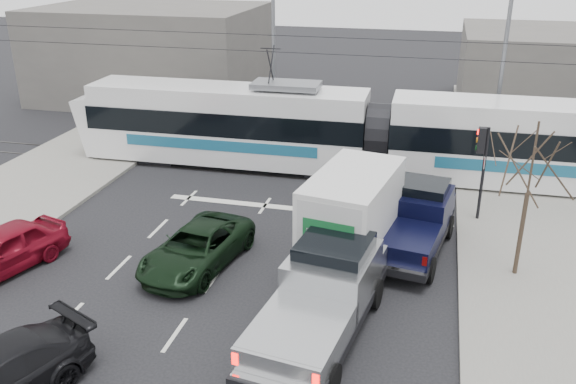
% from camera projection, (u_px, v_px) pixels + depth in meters
% --- Properties ---
extents(ground, '(120.00, 120.00, 0.00)m').
position_uv_depth(ground, '(265.00, 287.00, 18.96)').
color(ground, black).
rests_on(ground, ground).
extents(sidewalk_right, '(6.00, 60.00, 0.15)m').
position_uv_depth(sidewalk_right, '(575.00, 325.00, 16.94)').
color(sidewalk_right, gray).
rests_on(sidewalk_right, ground).
extents(rails, '(60.00, 1.60, 0.03)m').
position_uv_depth(rails, '(324.00, 175.00, 27.92)').
color(rails, '#33302D').
rests_on(rails, ground).
extents(building_left, '(14.00, 10.00, 6.00)m').
position_uv_depth(building_left, '(153.00, 53.00, 40.63)').
color(building_left, '#645F5A').
rests_on(building_left, ground).
extents(building_right, '(12.00, 10.00, 5.00)m').
position_uv_depth(building_right, '(563.00, 73.00, 36.86)').
color(building_right, '#645F5A').
rests_on(building_right, ground).
extents(bare_tree, '(2.40, 2.40, 5.00)m').
position_uv_depth(bare_tree, '(532.00, 166.00, 18.06)').
color(bare_tree, '#47382B').
rests_on(bare_tree, ground).
extents(traffic_signal, '(0.44, 0.44, 3.60)m').
position_uv_depth(traffic_signal, '(482.00, 154.00, 22.30)').
color(traffic_signal, black).
rests_on(traffic_signal, ground).
extents(street_lamp_near, '(2.38, 0.25, 9.00)m').
position_uv_depth(street_lamp_near, '(500.00, 55.00, 27.93)').
color(street_lamp_near, slate).
rests_on(street_lamp_near, ground).
extents(street_lamp_far, '(2.38, 0.25, 9.00)m').
position_uv_depth(street_lamp_far, '(270.00, 39.00, 32.27)').
color(street_lamp_far, slate).
rests_on(street_lamp_far, ground).
extents(catenary, '(60.00, 0.20, 7.00)m').
position_uv_depth(catenary, '(326.00, 92.00, 26.44)').
color(catenary, black).
rests_on(catenary, ground).
extents(tram, '(27.23, 3.15, 5.55)m').
position_uv_depth(tram, '(377.00, 134.00, 27.18)').
color(tram, white).
rests_on(tram, ground).
extents(silver_pickup, '(3.11, 6.74, 2.36)m').
position_uv_depth(silver_pickup, '(324.00, 293.00, 16.44)').
color(silver_pickup, black).
rests_on(silver_pickup, ground).
extents(box_truck, '(3.33, 6.81, 3.26)m').
position_uv_depth(box_truck, '(357.00, 215.00, 20.04)').
color(box_truck, black).
rests_on(box_truck, ground).
extents(navy_pickup, '(2.80, 5.57, 2.24)m').
position_uv_depth(navy_pickup, '(417.00, 220.00, 20.87)').
color(navy_pickup, black).
rests_on(navy_pickup, ground).
extents(green_car, '(2.95, 5.09, 1.33)m').
position_uv_depth(green_car, '(197.00, 248.00, 19.93)').
color(green_car, black).
rests_on(green_car, ground).
extents(red_car, '(2.99, 4.72, 1.50)m').
position_uv_depth(red_car, '(1.00, 250.00, 19.59)').
color(red_car, maroon).
rests_on(red_car, ground).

